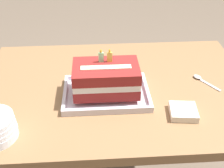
# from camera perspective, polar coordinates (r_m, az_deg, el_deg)

# --- Properties ---
(dining_table) EXTENTS (1.06, 0.71, 0.75)m
(dining_table) POSITION_cam_1_polar(r_m,az_deg,el_deg) (1.19, 1.03, -5.19)
(dining_table) COLOR olive
(dining_table) RESTS_ON ground_plane
(foil_tray) EXTENTS (0.31, 0.22, 0.02)m
(foil_tray) POSITION_cam_1_polar(r_m,az_deg,el_deg) (1.06, -1.15, -1.96)
(foil_tray) COLOR silver
(foil_tray) RESTS_ON dining_table
(birthday_cake) EXTENTS (0.23, 0.14, 0.15)m
(birthday_cake) POSITION_cam_1_polar(r_m,az_deg,el_deg) (1.02, -1.20, 1.13)
(birthday_cake) COLOR maroon
(birthday_cake) RESTS_ON foil_tray
(serving_spoon_near_tray) EXTENTS (0.08, 0.12, 0.01)m
(serving_spoon_near_tray) POSITION_cam_1_polar(r_m,az_deg,el_deg) (1.19, 17.07, 0.99)
(serving_spoon_near_tray) COLOR silver
(serving_spoon_near_tray) RESTS_ON dining_table
(napkin_pile) EXTENTS (0.10, 0.10, 0.02)m
(napkin_pile) POSITION_cam_1_polar(r_m,az_deg,el_deg) (1.00, 13.93, -5.34)
(napkin_pile) COLOR silver
(napkin_pile) RESTS_ON dining_table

